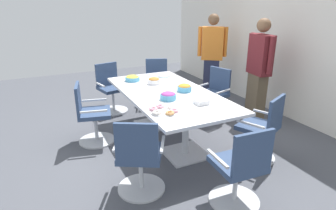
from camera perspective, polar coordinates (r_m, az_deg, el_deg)
name	(u,v)px	position (r m, az deg, el deg)	size (l,w,h in m)	color
ground_plane	(168,138)	(4.49, 0.00, -6.66)	(10.00, 10.00, 0.01)	#4C4F56
back_wall	(292,39)	(5.52, 23.62, 12.10)	(8.00, 0.10, 2.80)	white
conference_table	(168,100)	(4.24, 0.00, 0.95)	(2.40, 1.20, 0.75)	silver
office_chair_0	(213,97)	(5.13, 9.09, 1.59)	(0.67, 0.67, 0.91)	silver
office_chair_1	(157,85)	(5.83, -2.25, 4.09)	(0.70, 0.70, 0.91)	silver
office_chair_2	(111,90)	(5.55, -11.28, 2.87)	(0.64, 0.64, 0.91)	silver
office_chair_3	(91,117)	(4.36, -15.12, -2.29)	(0.65, 0.65, 0.91)	silver
office_chair_4	(140,160)	(3.14, -5.69, -10.94)	(0.73, 0.73, 0.91)	silver
office_chair_5	(240,171)	(3.04, 14.23, -12.72)	(0.57, 0.57, 0.91)	silver
office_chair_6	(261,132)	(3.95, 18.17, -5.07)	(0.71, 0.71, 0.91)	silver
person_standing_0	(212,55)	(6.16, 8.77, 9.77)	(0.43, 0.55, 1.78)	#232842
person_standing_1	(259,69)	(5.12, 17.74, 6.81)	(0.62, 0.28, 1.76)	brown
snack_bowl_candy_mix	(168,96)	(3.88, 0.03, 1.86)	(0.22, 0.22, 0.11)	#4C9EC6
snack_bowl_chips_yellow	(132,78)	(4.84, -7.14, 5.36)	(0.24, 0.24, 0.10)	#4C9EC6
snack_bowl_pretzels	(154,81)	(4.62, -2.83, 4.87)	(0.20, 0.20, 0.11)	white
snack_bowl_chips_orange	(184,88)	(4.24, 3.32, 3.48)	(0.21, 0.21, 0.11)	#4C9EC6
donut_platter	(164,110)	(3.46, -0.80, -1.06)	(0.37, 0.36, 0.04)	white
plate_stack	(164,76)	(5.07, -0.81, 5.84)	(0.21, 0.21, 0.03)	white
napkin_pile	(201,102)	(3.74, 6.70, 0.64)	(0.16, 0.16, 0.06)	white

